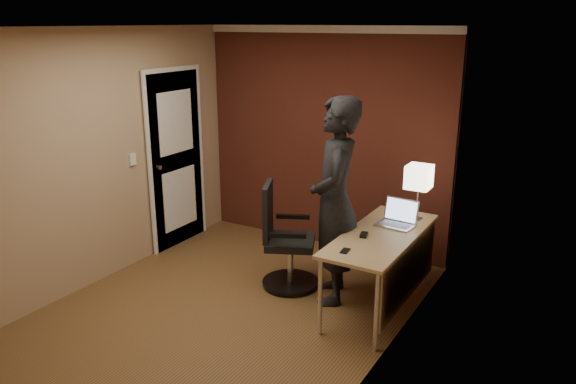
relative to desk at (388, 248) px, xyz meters
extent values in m
plane|color=brown|center=(-1.25, -0.78, -0.60)|extent=(4.00, 4.00, 0.00)
plane|color=white|center=(-1.25, -0.78, 1.90)|extent=(4.00, 4.00, 0.00)
plane|color=tan|center=(-1.25, 1.22, 0.65)|extent=(3.00, 0.00, 3.00)
plane|color=tan|center=(-1.25, -2.78, 0.65)|extent=(3.00, 0.00, 3.00)
plane|color=tan|center=(-2.75, -0.78, 0.65)|extent=(0.00, 4.00, 4.00)
plane|color=tan|center=(0.25, -0.78, 0.65)|extent=(0.00, 4.00, 4.00)
cube|color=brown|center=(-1.25, 1.19, 0.65)|extent=(2.98, 0.06, 2.50)
cube|color=silver|center=(-1.25, 1.18, 1.86)|extent=(3.00, 0.08, 0.08)
cube|color=silver|center=(-2.71, -0.78, 1.86)|extent=(0.08, 4.00, 0.08)
cube|color=silver|center=(0.21, -0.78, 1.86)|extent=(0.08, 4.00, 0.08)
cube|color=silver|center=(-2.73, 0.32, 0.40)|extent=(0.05, 0.82, 2.02)
cube|color=silver|center=(-2.71, 0.32, 0.40)|extent=(0.02, 0.92, 2.12)
cylinder|color=silver|center=(-2.68, -0.01, 0.40)|extent=(0.05, 0.05, 0.05)
cube|color=silver|center=(-2.74, -0.33, 0.55)|extent=(0.02, 0.08, 0.12)
cube|color=tan|center=(-0.07, 0.00, 0.11)|extent=(0.60, 1.50, 0.03)
cube|color=tan|center=(0.21, 0.00, -0.17)|extent=(0.02, 1.38, 0.54)
cylinder|color=silver|center=(-0.32, -0.69, -0.25)|extent=(0.04, 0.04, 0.70)
cylinder|color=silver|center=(-0.32, 0.69, -0.25)|extent=(0.04, 0.04, 0.70)
cylinder|color=silver|center=(0.18, -0.69, -0.25)|extent=(0.04, 0.04, 0.70)
cylinder|color=silver|center=(0.18, 0.69, -0.25)|extent=(0.04, 0.04, 0.70)
cube|color=silver|center=(0.08, 0.51, 0.14)|extent=(0.11, 0.11, 0.01)
cylinder|color=silver|center=(0.08, 0.51, 0.29)|extent=(0.01, 0.01, 0.30)
cube|color=white|center=(0.08, 0.51, 0.55)|extent=(0.22, 0.22, 0.22)
cube|color=silver|center=(-0.03, 0.25, 0.14)|extent=(0.35, 0.26, 0.01)
cube|color=silver|center=(-0.02, 0.37, 0.25)|extent=(0.33, 0.09, 0.22)
cube|color=#B2CCF2|center=(-0.02, 0.36, 0.25)|extent=(0.30, 0.07, 0.19)
cube|color=gray|center=(-0.03, 0.24, 0.14)|extent=(0.29, 0.16, 0.00)
cube|color=black|center=(-0.18, -0.15, 0.14)|extent=(0.08, 0.11, 0.03)
cube|color=black|center=(-0.18, -0.53, 0.13)|extent=(0.07, 0.12, 0.01)
cylinder|color=black|center=(-0.99, -0.03, -0.56)|extent=(0.56, 0.56, 0.03)
cylinder|color=silver|center=(-0.99, -0.03, -0.35)|extent=(0.06, 0.06, 0.42)
cube|color=black|center=(-0.99, -0.03, -0.13)|extent=(0.61, 0.61, 0.07)
cube|color=black|center=(-1.19, -0.12, 0.18)|extent=(0.22, 0.40, 0.55)
cube|color=black|center=(-1.10, 0.21, 0.04)|extent=(0.33, 0.19, 0.04)
cube|color=black|center=(-0.88, -0.27, 0.04)|extent=(0.33, 0.19, 0.04)
imported|color=black|center=(-0.52, -0.03, 0.36)|extent=(0.71, 0.83, 1.93)
camera|label=1|loc=(1.57, -4.45, 1.94)|focal=35.00mm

